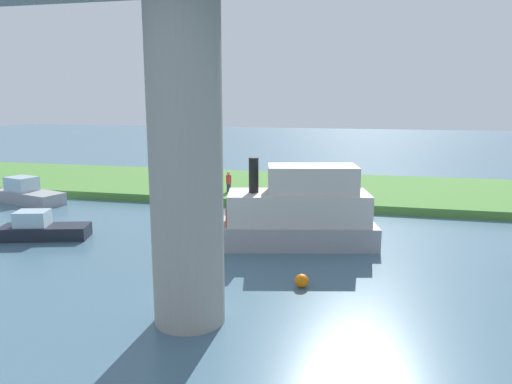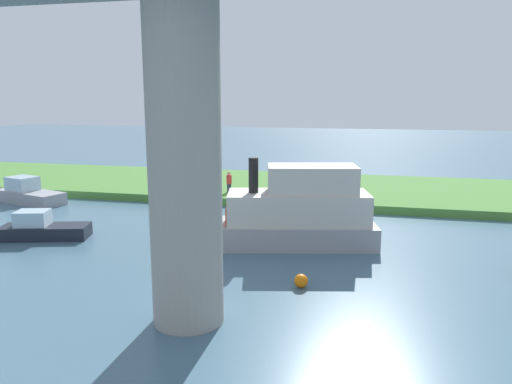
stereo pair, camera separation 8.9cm
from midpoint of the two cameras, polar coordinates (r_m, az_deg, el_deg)
name	(u,v)px [view 1 (the left image)]	position (r m, az deg, el deg)	size (l,w,h in m)	color
ground_plane	(276,209)	(30.58, 2.20, -1.96)	(160.00, 160.00, 0.00)	#476B7F
grassy_bank	(291,188)	(36.31, 4.02, 0.48)	(80.00, 12.00, 0.50)	#4C8438
bridge_pylon	(186,162)	(14.58, -8.24, 3.39)	(2.16, 2.16, 9.86)	#9E998E
person_on_bank	(229,182)	(33.31, -3.24, 1.21)	(0.41, 0.41, 1.39)	#2D334C
mooring_post	(213,187)	(32.51, -5.06, 0.62)	(0.20, 0.20, 1.04)	brown
houseboat_blue	(295,213)	(22.94, 4.34, -2.45)	(8.41, 4.38, 4.10)	#99999E
motorboat_red	(42,229)	(26.35, -23.48, -3.88)	(4.39, 2.57, 1.38)	#1E232D
riverboat_paddlewheel	(27,194)	(35.52, -24.87, -0.18)	(5.31, 3.12, 1.67)	#99999E
marker_buoy	(302,281)	(18.30, 5.14, -10.13)	(0.50, 0.50, 0.50)	orange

